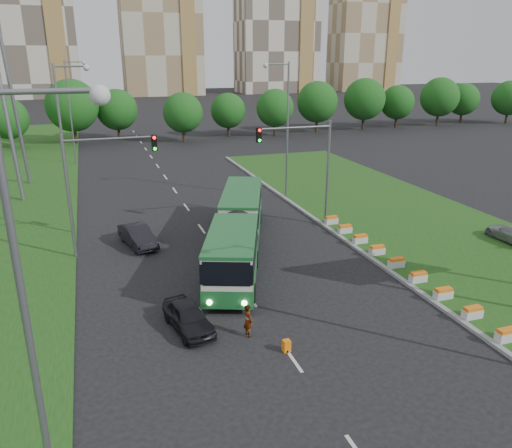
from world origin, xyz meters
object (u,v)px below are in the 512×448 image
object	(u,v)px
car_left_far	(138,236)
car_left_near	(188,317)
traffic_mast_left	(94,176)
shopping_trolley	(287,346)
traffic_mast_median	(309,158)
articulated_bus	(234,229)
pedestrian	(248,320)

from	to	relation	value
car_left_far	car_left_near	bearing A→B (deg)	-98.89
traffic_mast_left	shopping_trolley	world-z (taller)	traffic_mast_left
traffic_mast_median	car_left_near	distance (m)	17.43
traffic_mast_left	shopping_trolley	bearing A→B (deg)	-63.05
traffic_mast_median	shopping_trolley	distance (m)	18.03
articulated_bus	car_left_near	world-z (taller)	articulated_bus
traffic_mast_left	car_left_far	distance (m)	5.34
articulated_bus	pedestrian	size ratio (longest dim) A/B	10.64
traffic_mast_left	car_left_near	world-z (taller)	traffic_mast_left
car_left_near	articulated_bus	bearing A→B (deg)	50.29
traffic_mast_median	car_left_far	world-z (taller)	traffic_mast_median
car_left_near	pedestrian	xyz separation A→B (m)	(2.53, -1.47, 0.14)
traffic_mast_left	pedestrian	distance (m)	14.76
traffic_mast_median	articulated_bus	xyz separation A→B (m)	(-6.80, -3.53, -3.63)
traffic_mast_left	shopping_trolley	distance (m)	16.97
car_left_near	shopping_trolley	size ratio (longest dim) A/B	6.90
articulated_bus	pedestrian	xyz separation A→B (m)	(-2.24, -10.10, -0.92)
traffic_mast_median	car_left_far	bearing A→B (deg)	-179.81
shopping_trolley	car_left_far	bearing A→B (deg)	102.21
car_left_near	traffic_mast_median	bearing A→B (deg)	35.68
traffic_mast_left	car_left_far	size ratio (longest dim) A/B	1.86
articulated_bus	car_left_near	bearing A→B (deg)	-98.53
car_left_near	traffic_mast_left	bearing A→B (deg)	97.06
articulated_bus	car_left_near	xyz separation A→B (m)	(-4.77, -8.63, -1.06)
traffic_mast_median	car_left_far	xyz separation A→B (m)	(-12.70, -0.04, -4.64)
traffic_mast_left	shopping_trolley	size ratio (longest dim) A/B	14.29
car_left_far	shopping_trolley	size ratio (longest dim) A/B	7.70
traffic_mast_median	articulated_bus	distance (m)	8.48
articulated_bus	shopping_trolley	xyz separation A→B (m)	(-1.02, -11.90, -1.44)
articulated_bus	pedestrian	bearing A→B (deg)	-82.10
traffic_mast_median	traffic_mast_left	xyz separation A→B (m)	(-15.16, -1.00, 0.00)
articulated_bus	car_left_far	xyz separation A→B (m)	(-5.91, 3.49, -1.01)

